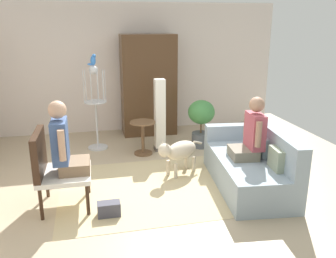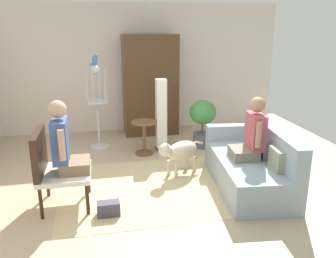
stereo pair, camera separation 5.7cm
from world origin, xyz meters
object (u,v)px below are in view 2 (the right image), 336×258
at_px(round_end_table, 144,135).
at_px(armoire_cabinet, 150,85).
at_px(person_on_armchair, 64,144).
at_px(handbag, 109,209).
at_px(armchair, 52,164).
at_px(bird_cage_stand, 97,107).
at_px(column_lamp, 161,116).
at_px(parrot, 95,60).
at_px(couch, 251,165).
at_px(potted_plant, 203,118).
at_px(person_on_couch, 252,134).
at_px(dog, 180,151).

xyz_separation_m(round_end_table, armoire_cabinet, (0.32, 1.24, 0.67)).
bearing_deg(armoire_cabinet, person_on_armchair, -118.29).
bearing_deg(handbag, round_end_table, 69.80).
bearing_deg(round_end_table, armoire_cabinet, 75.36).
bearing_deg(armoire_cabinet, armchair, -120.81).
bearing_deg(armchair, round_end_table, 49.56).
xyz_separation_m(bird_cage_stand, column_lamp, (1.11, -0.35, -0.13)).
relative_size(armchair, round_end_table, 1.67).
bearing_deg(column_lamp, parrot, 162.39).
bearing_deg(handbag, person_on_armchair, 141.69).
height_order(couch, potted_plant, potted_plant).
bearing_deg(handbag, parrot, 90.79).
xyz_separation_m(bird_cage_stand, armoire_cabinet, (1.10, 0.75, 0.24)).
bearing_deg(potted_plant, handbag, -130.81).
height_order(person_on_couch, dog, person_on_couch).
bearing_deg(armchair, bird_cage_stand, 73.97).
relative_size(potted_plant, armoire_cabinet, 0.44).
bearing_deg(parrot, potted_plant, -10.43).
distance_m(dog, bird_cage_stand, 1.92).
bearing_deg(handbag, bird_cage_stand, 90.89).
xyz_separation_m(dog, potted_plant, (0.71, 1.12, 0.18)).
relative_size(potted_plant, column_lamp, 0.68).
xyz_separation_m(couch, round_end_table, (-1.30, 1.58, 0.04)).
distance_m(round_end_table, column_lamp, 0.47).
bearing_deg(column_lamp, round_end_table, -157.80).
distance_m(dog, parrot, 2.25).
bearing_deg(person_on_couch, potted_plant, 94.88).
xyz_separation_m(person_on_armchair, armoire_cabinet, (1.54, 2.86, 0.19)).
relative_size(couch, armchair, 1.89).
bearing_deg(parrot, dog, -51.51).
distance_m(dog, column_lamp, 1.15).
height_order(dog, column_lamp, column_lamp).
height_order(armchair, dog, armchair).
relative_size(armchair, person_on_armchair, 1.10).
xyz_separation_m(round_end_table, column_lamp, (0.33, 0.14, 0.30)).
height_order(couch, person_on_couch, person_on_couch).
height_order(column_lamp, handbag, column_lamp).
relative_size(couch, person_on_armchair, 2.09).
distance_m(couch, round_end_table, 2.05).
xyz_separation_m(person_on_couch, parrot, (-2.03, 2.10, 0.84)).
bearing_deg(armoire_cabinet, couch, -70.92).
relative_size(parrot, column_lamp, 0.15).
distance_m(round_end_table, parrot, 1.57).
distance_m(bird_cage_stand, armoire_cabinet, 1.35).
bearing_deg(person_on_armchair, round_end_table, 53.16).
bearing_deg(person_on_couch, dog, 144.03).
xyz_separation_m(dog, armoire_cabinet, (-0.08, 2.22, 0.64)).
bearing_deg(handbag, column_lamp, 63.41).
height_order(person_on_couch, armoire_cabinet, armoire_cabinet).
relative_size(person_on_couch, armoire_cabinet, 0.42).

